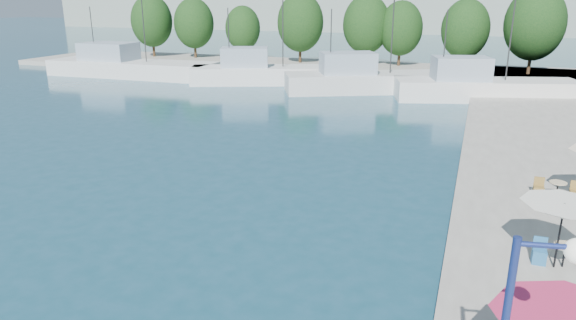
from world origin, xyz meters
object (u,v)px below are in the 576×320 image
at_px(trawler_04, 481,88).
at_px(umbrella_white, 563,211).
at_px(trawler_02, 264,73).
at_px(trawler_03, 368,81).
at_px(trawler_01, 128,67).

bearing_deg(trawler_04, umbrella_white, -102.17).
height_order(trawler_02, trawler_03, same).
bearing_deg(trawler_04, trawler_03, 159.74).
relative_size(trawler_01, trawler_03, 1.18).
bearing_deg(umbrella_white, trawler_02, 125.52).
bearing_deg(trawler_01, trawler_04, -3.18).
bearing_deg(umbrella_white, trawler_04, 94.39).
bearing_deg(trawler_02, trawler_03, -27.64).
height_order(trawler_01, trawler_04, same).
height_order(trawler_01, trawler_02, same).
bearing_deg(trawler_03, umbrella_white, -94.64).
distance_m(trawler_04, umbrella_white, 32.47).
xyz_separation_m(trawler_03, trawler_04, (10.39, -0.67, 0.00)).
height_order(trawler_03, trawler_04, same).
xyz_separation_m(trawler_01, trawler_03, (28.38, -0.47, 0.00)).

